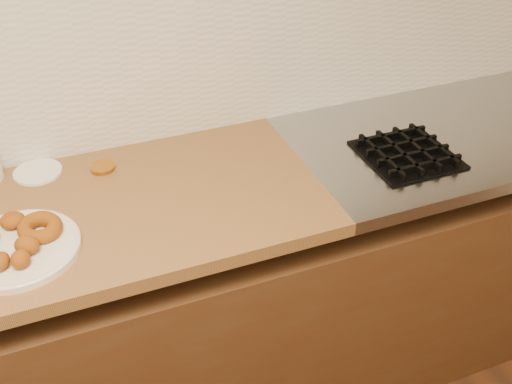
% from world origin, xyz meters
% --- Properties ---
extents(base_cabinet, '(3.60, 0.60, 0.77)m').
position_xyz_m(base_cabinet, '(0.00, 1.69, 0.39)').
color(base_cabinet, '#4B311B').
rests_on(base_cabinet, floor).
extents(stovetop, '(1.30, 0.62, 0.04)m').
position_xyz_m(stovetop, '(1.15, 1.69, 0.88)').
color(stovetop, '#9EA0A5').
rests_on(stovetop, base_cabinet).
extents(backsplash, '(3.60, 0.02, 0.60)m').
position_xyz_m(backsplash, '(0.00, 1.99, 1.20)').
color(backsplash, beige).
rests_on(backsplash, wall_back).
extents(burner_grates, '(0.91, 0.26, 0.03)m').
position_xyz_m(burner_grates, '(1.13, 1.61, 0.91)').
color(burner_grates, black).
rests_on(burner_grates, stovetop).
extents(donut_plate, '(0.29, 0.29, 0.02)m').
position_xyz_m(donut_plate, '(-0.30, 1.58, 0.91)').
color(donut_plate, white).
rests_on(donut_plate, butcher_block).
extents(ring_donut, '(0.15, 0.15, 0.05)m').
position_xyz_m(ring_donut, '(-0.24, 1.61, 0.94)').
color(ring_donut, '#8F5010').
rests_on(ring_donut, donut_plate).
extents(fried_dough_chunks, '(0.16, 0.22, 0.05)m').
position_xyz_m(fried_dough_chunks, '(-0.32, 1.58, 0.94)').
color(fried_dough_chunks, '#8F5010').
rests_on(fried_dough_chunks, donut_plate).
extents(tub_lid, '(0.14, 0.14, 0.01)m').
position_xyz_m(tub_lid, '(-0.23, 1.92, 0.90)').
color(tub_lid, white).
rests_on(tub_lid, butcher_block).
extents(brass_jar_lid, '(0.09, 0.09, 0.01)m').
position_xyz_m(brass_jar_lid, '(-0.05, 1.87, 0.91)').
color(brass_jar_lid, '#B87022').
rests_on(brass_jar_lid, butcher_block).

